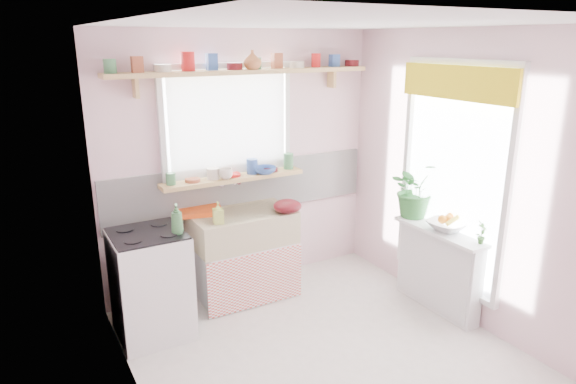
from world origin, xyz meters
TOP-DOWN VIEW (x-y plane):
  - room at (0.66, 0.86)m, footprint 3.20×3.20m
  - sink_unit at (-0.15, 1.29)m, footprint 0.95×0.65m
  - cooker at (-1.10, 1.05)m, footprint 0.58×0.58m
  - radiator_ledge at (1.30, 0.20)m, footprint 0.22×0.95m
  - windowsill at (-0.15, 1.48)m, footprint 1.40×0.22m
  - pine_shelf at (0.00, 1.47)m, footprint 2.52×0.24m
  - shelf_crockery at (-0.04, 1.47)m, footprint 2.47×0.11m
  - sill_crockery at (-0.17, 1.48)m, footprint 1.35×0.11m
  - dish_tray at (-0.51, 1.50)m, footprint 0.50×0.42m
  - colander at (0.22, 1.10)m, footprint 0.28×0.28m
  - jade_plant at (1.33, 0.60)m, footprint 0.49×0.42m
  - fruit_bowl at (1.33, 0.17)m, footprint 0.38×0.38m
  - herb_pot at (1.33, -0.20)m, footprint 0.12×0.11m
  - soap_bottle_sink at (-0.45, 1.14)m, footprint 0.10×0.11m
  - sill_cup at (-0.25, 1.42)m, footprint 0.16×0.16m
  - sill_bowl at (0.16, 1.42)m, footprint 0.27×0.27m
  - shelf_vase at (0.04, 1.41)m, footprint 0.19×0.19m
  - cooker_bottle at (-0.89, 0.90)m, footprint 0.12×0.12m
  - fruit at (1.34, 0.17)m, footprint 0.20×0.14m

SIDE VIEW (x-z plane):
  - radiator_ledge at x=1.30m, z-range 0.01..0.78m
  - sink_unit at x=-0.15m, z-range -0.13..0.99m
  - cooker at x=-1.10m, z-range 0.00..0.92m
  - fruit_bowl at x=1.33m, z-range 0.78..0.86m
  - dish_tray at x=-0.51m, z-range 0.85..0.89m
  - herb_pot at x=1.33m, z-range 0.78..0.97m
  - fruit at x=1.34m, z-range 0.83..0.93m
  - colander at x=0.22m, z-range 0.85..0.97m
  - soap_bottle_sink at x=-0.45m, z-range 0.85..1.05m
  - cooker_bottle at x=-0.89m, z-range 0.92..1.16m
  - jade_plant at x=1.33m, z-range 0.78..1.31m
  - windowsill at x=-0.15m, z-range 1.12..1.16m
  - sill_bowl at x=0.16m, z-range 1.16..1.23m
  - sill_cup at x=-0.25m, z-range 1.16..1.26m
  - sill_crockery at x=-0.17m, z-range 1.16..1.28m
  - room at x=0.66m, z-range -0.23..2.97m
  - pine_shelf at x=0.00m, z-range 2.10..2.14m
  - shelf_crockery at x=-0.04m, z-range 2.13..2.25m
  - shelf_vase at x=0.04m, z-range 2.14..2.31m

